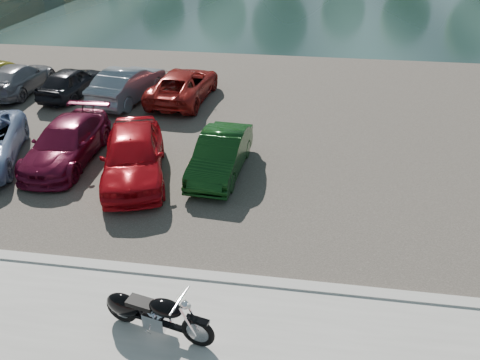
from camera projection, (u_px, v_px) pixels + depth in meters
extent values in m
plane|color=#595447|center=(202.00, 355.00, 8.77)|extent=(200.00, 200.00, 0.00)
cube|color=#A9A79F|center=(221.00, 279.00, 10.44)|extent=(60.00, 0.30, 0.14)
cube|color=#3D3831|center=(263.00, 121.00, 18.11)|extent=(60.00, 18.00, 0.04)
torus|color=black|center=(198.00, 332.00, 8.68)|extent=(0.69, 0.26, 0.68)
torus|color=black|center=(122.00, 308.00, 9.18)|extent=(0.69, 0.26, 0.68)
cylinder|color=#B2B2B7|center=(198.00, 332.00, 8.68)|extent=(0.46, 0.16, 0.46)
cylinder|color=#B2B2B7|center=(122.00, 308.00, 9.18)|extent=(0.46, 0.16, 0.46)
cylinder|color=silver|center=(188.00, 322.00, 8.48)|extent=(0.33, 0.12, 0.63)
cylinder|color=silver|center=(193.00, 314.00, 8.64)|extent=(0.33, 0.12, 0.63)
cylinder|color=silver|center=(180.00, 300.00, 8.43)|extent=(0.20, 0.74, 0.04)
sphere|color=silver|center=(185.00, 305.00, 8.44)|extent=(0.19, 0.19, 0.16)
sphere|color=silver|center=(188.00, 306.00, 8.41)|extent=(0.13, 0.13, 0.11)
cube|color=black|center=(197.00, 320.00, 8.52)|extent=(0.47, 0.23, 0.06)
cube|color=black|center=(159.00, 322.00, 8.96)|extent=(1.19, 0.36, 0.08)
cube|color=silver|center=(157.00, 319.00, 8.94)|extent=(0.51, 0.41, 0.34)
cylinder|color=silver|center=(160.00, 313.00, 8.81)|extent=(0.28, 0.23, 0.27)
cylinder|color=silver|center=(151.00, 310.00, 8.87)|extent=(0.28, 0.23, 0.27)
ellipsoid|color=black|center=(166.00, 308.00, 8.68)|extent=(0.74, 0.50, 0.32)
cube|color=black|center=(141.00, 303.00, 8.87)|extent=(0.60, 0.39, 0.10)
ellipsoid|color=black|center=(123.00, 305.00, 9.11)|extent=(0.78, 0.49, 0.50)
cube|color=black|center=(122.00, 307.00, 9.16)|extent=(0.43, 0.26, 0.30)
cylinder|color=silver|center=(148.00, 313.00, 9.23)|extent=(1.09, 0.33, 0.09)
cylinder|color=silver|center=(147.00, 311.00, 9.19)|extent=(1.09, 0.33, 0.09)
cylinder|color=#B2B2B7|center=(148.00, 332.00, 8.94)|extent=(0.05, 0.14, 0.22)
imported|color=maroon|center=(66.00, 143.00, 14.98)|extent=(1.92, 4.41, 1.26)
imported|color=#AD0B14|center=(133.00, 155.00, 14.00)|extent=(3.03, 4.79, 1.52)
imported|color=#0E3410|center=(221.00, 154.00, 14.32)|extent=(1.56, 3.83, 1.24)
imported|color=gray|center=(18.00, 78.00, 20.52)|extent=(1.78, 4.26, 1.23)
imported|color=black|center=(71.00, 82.00, 20.09)|extent=(1.87, 3.80, 1.25)
imported|color=slate|center=(128.00, 84.00, 19.61)|extent=(2.22, 4.46, 1.41)
imported|color=maroon|center=(183.00, 85.00, 19.69)|extent=(2.45, 4.75, 1.28)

